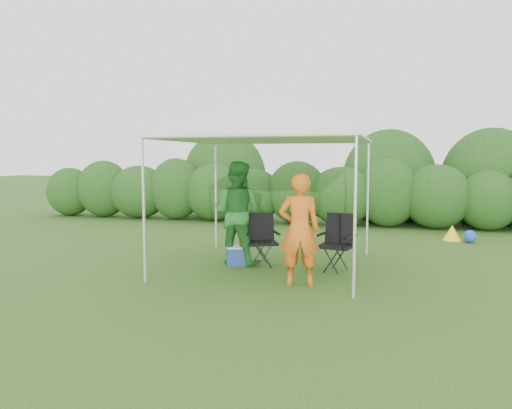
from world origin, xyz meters
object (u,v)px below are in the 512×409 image
(canopy, at_px, (270,118))
(chair_left, at_px, (261,236))
(chair_right, at_px, (338,238))
(woman, at_px, (237,213))
(man, at_px, (299,230))
(cooler, at_px, (238,256))

(canopy, xyz_separation_m, chair_left, (-0.18, 0.14, -1.97))
(chair_right, bearing_deg, woman, -167.63)
(chair_left, bearing_deg, man, -80.13)
(canopy, bearing_deg, cooler, -179.83)
(man, xyz_separation_m, woman, (-1.29, 1.14, 0.08))
(chair_left, relative_size, woman, 0.50)
(chair_right, xyz_separation_m, woman, (-1.72, 0.02, 0.36))
(chair_right, height_order, chair_left, chair_right)
(chair_right, relative_size, chair_left, 1.05)
(chair_left, bearing_deg, canopy, -62.84)
(canopy, relative_size, man, 1.93)
(canopy, height_order, chair_right, canopy)
(chair_right, height_order, cooler, chair_right)
(canopy, xyz_separation_m, man, (0.69, -1.06, -1.66))
(chair_left, distance_m, woman, 0.57)
(cooler, bearing_deg, chair_right, -13.75)
(canopy, distance_m, cooler, 2.36)
(chair_left, xyz_separation_m, man, (0.88, -1.19, 0.31))
(chair_right, xyz_separation_m, man, (-0.42, -1.12, 0.28))
(canopy, distance_m, chair_left, 1.98)
(chair_right, xyz_separation_m, cooler, (-1.66, -0.07, -0.36))
(chair_left, distance_m, man, 1.51)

